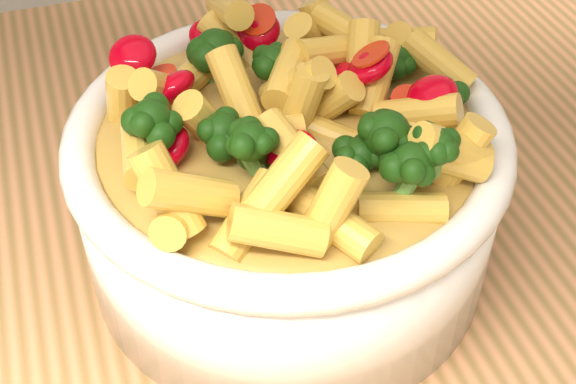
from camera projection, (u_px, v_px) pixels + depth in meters
name	position (u px, v px, depth m)	size (l,w,h in m)	color
table	(455.00, 340.00, 0.59)	(1.20, 0.80, 0.90)	tan
serving_bowl	(288.00, 190.00, 0.48)	(0.25, 0.25, 0.11)	white
pasta_salad	(288.00, 99.00, 0.43)	(0.20, 0.20, 0.04)	gold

